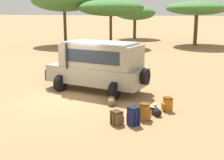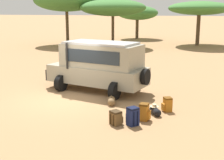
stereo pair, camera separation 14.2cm
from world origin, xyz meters
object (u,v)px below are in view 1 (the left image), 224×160
object	(u,v)px
acacia_tree_centre_back	(135,13)
backpack_cluster_center	(145,112)
backpack_near_rear_wheel	(133,116)
acacia_tree_far_left	(64,0)
duffel_bag_low_black_case	(156,111)
duffel_bag_soft_canvas	(111,101)
safari_vehicle	(99,65)
acacia_tree_right_mid	(197,8)
acacia_tree_left_mid	(111,8)
backpack_outermost	(167,104)
backpack_beside_front_wheel	(117,118)

from	to	relation	value
acacia_tree_centre_back	backpack_cluster_center	bearing A→B (deg)	-79.02
backpack_near_rear_wheel	acacia_tree_far_left	distance (m)	25.91
duffel_bag_low_black_case	acacia_tree_far_left	xyz separation A→B (m)	(-12.57, 21.23, 4.72)
duffel_bag_soft_canvas	acacia_tree_centre_back	world-z (taller)	acacia_tree_centre_back
backpack_cluster_center	acacia_tree_far_left	size ratio (longest dim) A/B	0.09
safari_vehicle	acacia_tree_right_mid	bearing A→B (deg)	77.55
safari_vehicle	acacia_tree_left_mid	distance (m)	18.33
safari_vehicle	acacia_tree_left_mid	size ratio (longest dim) A/B	0.79
acacia_tree_left_mid	acacia_tree_centre_back	xyz separation A→B (m)	(0.80, 9.74, -0.67)
acacia_tree_centre_back	backpack_outermost	bearing A→B (deg)	-77.25
backpack_cluster_center	acacia_tree_centre_back	distance (m)	31.76
safari_vehicle	backpack_near_rear_wheel	size ratio (longest dim) A/B	8.35
backpack_beside_front_wheel	acacia_tree_left_mid	distance (m)	23.08
backpack_cluster_center	backpack_near_rear_wheel	size ratio (longest dim) A/B	0.97
backpack_beside_front_wheel	acacia_tree_left_mid	size ratio (longest dim) A/B	0.07
duffel_bag_soft_canvas	backpack_near_rear_wheel	bearing A→B (deg)	-57.89
backpack_near_rear_wheel	backpack_outermost	world-z (taller)	backpack_near_rear_wheel
safari_vehicle	backpack_outermost	bearing A→B (deg)	-33.55
duffel_bag_low_black_case	acacia_tree_centre_back	distance (m)	31.14
acacia_tree_left_mid	duffel_bag_low_black_case	bearing A→B (deg)	-70.90
safari_vehicle	backpack_near_rear_wheel	bearing A→B (deg)	-59.00
safari_vehicle	backpack_cluster_center	bearing A→B (deg)	-51.76
duffel_bag_low_black_case	acacia_tree_centre_back	size ratio (longest dim) A/B	0.13
backpack_cluster_center	acacia_tree_centre_back	size ratio (longest dim) A/B	0.12
acacia_tree_left_mid	acacia_tree_right_mid	distance (m)	9.44
backpack_near_rear_wheel	acacia_tree_left_mid	xyz separation A→B (m)	(-6.50, 21.89, 3.74)
backpack_near_rear_wheel	acacia_tree_left_mid	bearing A→B (deg)	106.53
backpack_near_rear_wheel	acacia_tree_centre_back	bearing A→B (deg)	100.22
backpack_outermost	backpack_cluster_center	bearing A→B (deg)	-120.04
backpack_beside_front_wheel	safari_vehicle	bearing A→B (deg)	114.38
backpack_beside_front_wheel	duffel_bag_low_black_case	xyz separation A→B (m)	(1.21, 1.40, -0.09)
backpack_beside_front_wheel	duffel_bag_soft_canvas	world-z (taller)	backpack_beside_front_wheel
acacia_tree_far_left	acacia_tree_left_mid	bearing A→B (deg)	-6.83
backpack_cluster_center	acacia_tree_centre_back	bearing A→B (deg)	100.98
acacia_tree_far_left	backpack_beside_front_wheel	bearing A→B (deg)	-63.35
safari_vehicle	duffel_bag_soft_canvas	distance (m)	2.64
safari_vehicle	acacia_tree_far_left	bearing A→B (deg)	117.16
acacia_tree_far_left	acacia_tree_left_mid	size ratio (longest dim) A/B	1.07
safari_vehicle	backpack_outermost	xyz separation A→B (m)	(3.57, -2.37, -1.02)
duffel_bag_soft_canvas	acacia_tree_left_mid	size ratio (longest dim) A/B	0.11
backpack_cluster_center	acacia_tree_right_mid	distance (m)	25.34
backpack_beside_front_wheel	acacia_tree_left_mid	bearing A→B (deg)	105.07
acacia_tree_far_left	duffel_bag_soft_canvas	bearing A→B (deg)	-62.56
acacia_tree_far_left	acacia_tree_left_mid	distance (m)	5.54
duffel_bag_soft_canvas	duffel_bag_low_black_case	bearing A→B (deg)	-22.86
backpack_beside_front_wheel	backpack_cluster_center	world-z (taller)	backpack_cluster_center
safari_vehicle	duffel_bag_low_black_case	distance (m)	4.43
backpack_cluster_center	acacia_tree_left_mid	size ratio (longest dim) A/B	0.09
backpack_outermost	acacia_tree_centre_back	xyz separation A→B (m)	(-6.74, 29.79, 3.11)
backpack_cluster_center	backpack_beside_front_wheel	bearing A→B (deg)	-142.58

